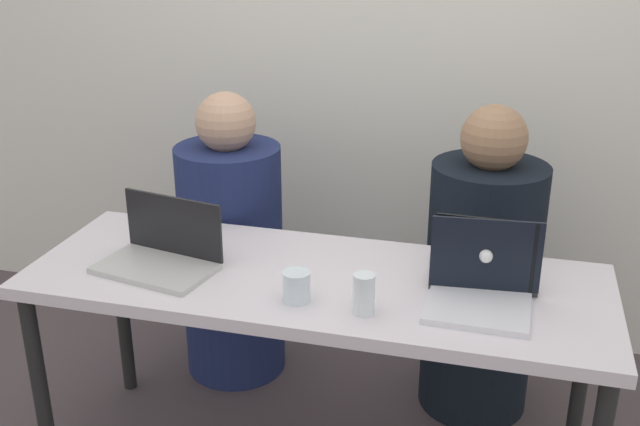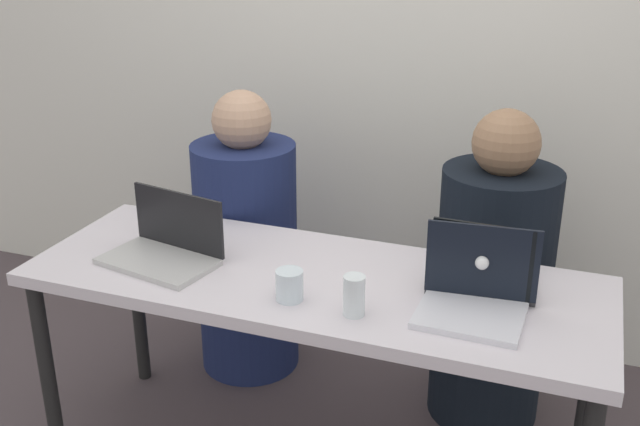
{
  "view_description": "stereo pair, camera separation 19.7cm",
  "coord_description": "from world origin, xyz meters",
  "views": [
    {
      "loc": [
        0.54,
        -1.95,
        1.74
      ],
      "look_at": [
        0.0,
        0.06,
        0.9
      ],
      "focal_mm": 42.0,
      "sensor_mm": 36.0,
      "label": 1
    },
    {
      "loc": [
        0.72,
        -1.89,
        1.74
      ],
      "look_at": [
        0.0,
        0.06,
        0.9
      ],
      "focal_mm": 42.0,
      "sensor_mm": 36.0,
      "label": 2
    }
  ],
  "objects": [
    {
      "name": "laptop_front_right",
      "position": [
        0.49,
        -0.05,
        0.77
      ],
      "size": [
        0.29,
        0.27,
        0.23
      ],
      "rotation": [
        0.0,
        0.0,
        -0.02
      ],
      "color": "silver",
      "rests_on": "desk"
    },
    {
      "name": "water_glass_right",
      "position": [
        0.19,
        -0.18,
        0.77
      ],
      "size": [
        0.06,
        0.06,
        0.12
      ],
      "color": "white",
      "rests_on": "desk"
    },
    {
      "name": "laptop_front_left",
      "position": [
        -0.47,
        -0.06,
        0.77
      ],
      "size": [
        0.39,
        0.28,
        0.21
      ],
      "rotation": [
        0.0,
        0.0,
        -0.19
      ],
      "color": "#B6B4B3",
      "rests_on": "desk"
    },
    {
      "name": "laptop_back_right",
      "position": [
        0.49,
        0.09,
        0.77
      ],
      "size": [
        0.33,
        0.28,
        0.23
      ],
      "rotation": [
        0.0,
        0.0,
        3.23
      ],
      "color": "#343437",
      "rests_on": "desk"
    },
    {
      "name": "water_glass_center",
      "position": [
        -0.01,
        -0.16,
        0.76
      ],
      "size": [
        0.08,
        0.08,
        0.09
      ],
      "color": "silver",
      "rests_on": "desk"
    },
    {
      "name": "desk",
      "position": [
        0.0,
        0.0,
        0.65
      ],
      "size": [
        1.76,
        0.63,
        0.72
      ],
      "color": "silver",
      "rests_on": "ground"
    },
    {
      "name": "person_on_right",
      "position": [
        0.48,
        0.52,
        0.51
      ],
      "size": [
        0.48,
        0.48,
        1.15
      ],
      "rotation": [
        0.0,
        0.0,
        3.37
      ],
      "color": "black",
      "rests_on": "ground"
    },
    {
      "name": "back_wall",
      "position": [
        0.0,
        1.08,
        1.27
      ],
      "size": [
        4.57,
        0.1,
        2.55
      ],
      "primitive_type": "cube",
      "color": "silver",
      "rests_on": "ground"
    },
    {
      "name": "person_on_left",
      "position": [
        -0.48,
        0.52,
        0.51
      ],
      "size": [
        0.48,
        0.48,
        1.14
      ],
      "rotation": [
        0.0,
        0.0,
        3.39
      ],
      "color": "navy",
      "rests_on": "ground"
    }
  ]
}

